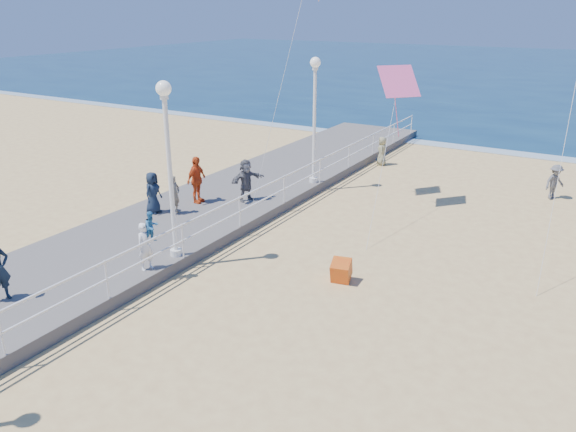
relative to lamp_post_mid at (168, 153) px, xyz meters
The scene contains 17 objects.
ground 6.48m from the lamp_post_mid, ahead, with size 160.00×160.00×0.00m, color #E8C379.
ocean 65.32m from the lamp_post_mid, 85.29° to the left, with size 160.00×90.00×0.05m, color #0C2C49.
surf_line 21.50m from the lamp_post_mid, 75.37° to the left, with size 160.00×1.20×0.04m, color silver.
boardwalk 4.07m from the lamp_post_mid, behind, with size 5.00×44.00×0.40m, color slate.
railing 2.43m from the lamp_post_mid, ahead, with size 0.05×42.00×0.55m.
lamp_post_mid is the anchor object (origin of this frame).
lamp_post_far 9.00m from the lamp_post_mid, 90.00° to the left, with size 0.44×0.44×5.32m.
woman_holding_toddler 2.80m from the lamp_post_mid, 93.26° to the right, with size 0.53×0.35×1.44m, color white.
toddler_held 2.20m from the lamp_post_mid, 85.33° to the right, with size 0.45×0.35×0.93m, color teal.
spectator_3 5.54m from the lamp_post_mid, 121.67° to the left, with size 1.08×0.45×1.85m, color #D6491A.
spectator_4 4.83m from the lamp_post_mid, 142.42° to the left, with size 0.77×0.50×1.57m, color #1A273A.
spectator_5 6.09m from the lamp_post_mid, 101.65° to the left, with size 1.55×0.49×1.67m, color #58575C.
spectator_6 4.57m from the lamp_post_mid, 131.51° to the left, with size 0.54×0.35×1.48m, color #85765C.
beach_walker_a 16.36m from the lamp_post_mid, 54.99° to the left, with size 0.96×0.55×1.48m, color #5B5D60.
beach_walker_c 14.87m from the lamp_post_mid, 86.17° to the left, with size 0.72×0.47×1.47m, color gray.
box_kite 6.14m from the lamp_post_mid, 19.39° to the left, with size 0.55×0.55×0.60m, color red.
kite_diamond_pink 9.57m from the lamp_post_mid, 66.94° to the left, with size 1.43×1.43×0.02m, color #F35999.
Camera 1 is at (5.73, -11.88, 7.64)m, focal length 35.00 mm.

